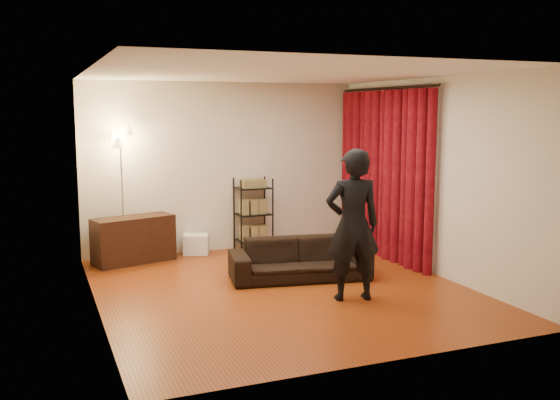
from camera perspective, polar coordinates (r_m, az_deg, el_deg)
name	(u,v)px	position (r m, az deg, el deg)	size (l,w,h in m)	color
floor	(281,289)	(8.00, 0.13, -8.15)	(5.00, 5.00, 0.00)	#93390F
ceiling	(281,73)	(7.69, 0.14, 11.54)	(5.00, 5.00, 0.00)	white
wall_back	(224,167)	(10.08, -5.16, 3.03)	(5.00, 5.00, 0.00)	beige
wall_front	(388,215)	(5.51, 9.85, -1.32)	(5.00, 5.00, 0.00)	beige
wall_left	(93,192)	(7.21, -16.71, 0.67)	(5.00, 5.00, 0.00)	beige
wall_right	(433,177)	(8.81, 13.86, 2.09)	(5.00, 5.00, 0.00)	beige
curtain_rod	(386,88)	(9.66, 9.69, 10.03)	(0.04, 0.04, 2.65)	black
curtain	(383,175)	(9.69, 9.40, 2.30)	(0.22, 2.65, 2.55)	maroon
sofa	(300,259)	(8.41, 1.81, -5.42)	(1.86, 0.73, 0.54)	black
person	(353,225)	(7.43, 6.66, -2.29)	(0.66, 0.44, 1.81)	black
media_cabinet	(134,240)	(9.54, -13.24, -3.55)	(1.19, 0.44, 0.69)	black
storage_boxes	(197,244)	(9.94, -7.64, -4.02)	(0.39, 0.31, 0.32)	silver
wire_shelf	(253,214)	(10.09, -2.46, -1.30)	(0.53, 0.37, 1.18)	black
floor_lamp	(122,196)	(9.51, -14.23, 0.39)	(0.36, 0.36, 2.00)	silver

